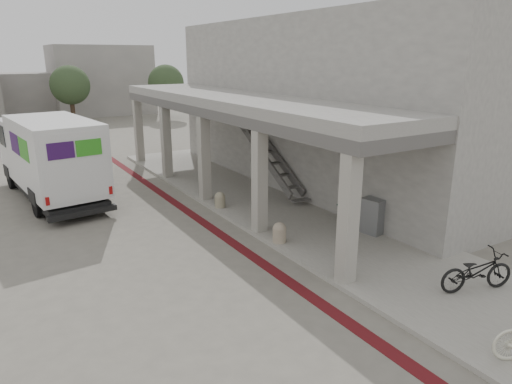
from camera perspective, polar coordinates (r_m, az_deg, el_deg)
ground at (r=13.37m, az=-6.13°, el=-7.61°), size 120.00×120.00×0.00m
bike_lane_stripe at (r=15.44m, az=-6.01°, el=-4.20°), size 0.35×40.00×0.01m
sidewalk at (r=15.34m, az=7.48°, el=-4.17°), size 4.40×28.00×0.12m
transit_building at (r=19.75m, az=6.04°, el=10.51°), size 7.60×17.00×7.00m
distant_backdrop at (r=47.09m, az=-29.34°, el=11.15°), size 28.00×10.00×6.50m
tree_mid at (r=41.75m, az=-22.23°, el=12.25°), size 3.20×3.20×4.80m
tree_right at (r=42.90m, az=-11.18°, el=13.22°), size 3.20×3.20×4.80m
fedex_truck at (r=19.67m, az=-24.40°, el=4.16°), size 3.11×7.80×3.24m
bench at (r=15.56m, az=12.35°, el=-2.73°), size 0.64×1.79×0.41m
bollard_near at (r=13.67m, az=2.95°, el=-5.04°), size 0.41×0.41×0.61m
bollard_far at (r=16.82m, az=-4.53°, el=-0.94°), size 0.38×0.38×0.58m
utility_cabinet at (r=14.71m, az=14.39°, el=-2.91°), size 0.62×0.75×1.12m
bicycle_black at (r=12.05m, az=25.87°, el=-8.88°), size 1.99×1.21×0.99m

